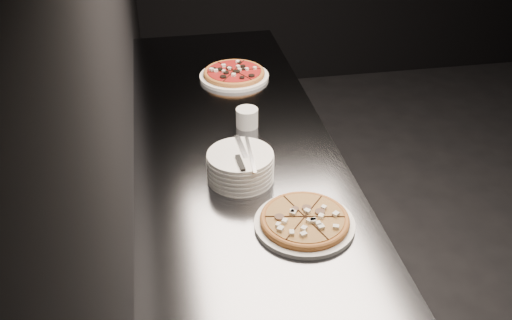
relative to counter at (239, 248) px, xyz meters
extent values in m
cube|color=black|center=(-0.37, 0.00, 0.94)|extent=(0.02, 5.00, 2.80)
cube|color=slate|center=(0.00, 0.00, -0.01)|extent=(0.70, 2.40, 0.90)
cube|color=slate|center=(0.00, 0.00, 0.45)|extent=(0.74, 2.44, 0.02)
cylinder|color=white|center=(0.14, -0.45, 0.47)|extent=(0.31, 0.31, 0.01)
cylinder|color=#C2793A|center=(0.14, -0.45, 0.48)|extent=(0.31, 0.31, 0.01)
torus|color=#C2793A|center=(0.14, -0.45, 0.49)|extent=(0.32, 0.32, 0.02)
cylinder|color=gold|center=(0.14, -0.45, 0.49)|extent=(0.28, 0.28, 0.01)
cylinder|color=white|center=(0.09, 0.64, 0.47)|extent=(0.32, 0.32, 0.01)
cylinder|color=#C2793A|center=(0.09, 0.64, 0.48)|extent=(0.28, 0.28, 0.01)
torus|color=#C2793A|center=(0.09, 0.64, 0.49)|extent=(0.28, 0.28, 0.02)
cylinder|color=#A91918|center=(0.09, 0.64, 0.49)|extent=(0.25, 0.25, 0.01)
cylinder|color=white|center=(-0.01, -0.16, 0.47)|extent=(0.22, 0.22, 0.02)
cylinder|color=white|center=(-0.01, -0.16, 0.48)|extent=(0.22, 0.22, 0.02)
cylinder|color=white|center=(-0.01, -0.16, 0.50)|extent=(0.22, 0.22, 0.02)
cylinder|color=white|center=(-0.01, -0.16, 0.52)|extent=(0.22, 0.22, 0.02)
cylinder|color=white|center=(-0.01, -0.16, 0.53)|extent=(0.22, 0.22, 0.02)
cylinder|color=white|center=(-0.01, -0.16, 0.55)|extent=(0.22, 0.22, 0.02)
cube|color=#AEB0B5|center=(0.00, -0.12, 0.56)|extent=(0.03, 0.15, 0.00)
cube|color=black|center=(-0.02, -0.22, 0.56)|extent=(0.02, 0.09, 0.01)
cube|color=#AEB0B5|center=(0.02, -0.17, 0.56)|extent=(0.07, 0.22, 0.00)
cylinder|color=silver|center=(0.07, 0.19, 0.50)|extent=(0.09, 0.09, 0.08)
cylinder|color=black|center=(0.07, 0.19, 0.53)|extent=(0.07, 0.07, 0.01)
camera|label=1|loc=(-0.24, -1.74, 1.57)|focal=40.00mm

